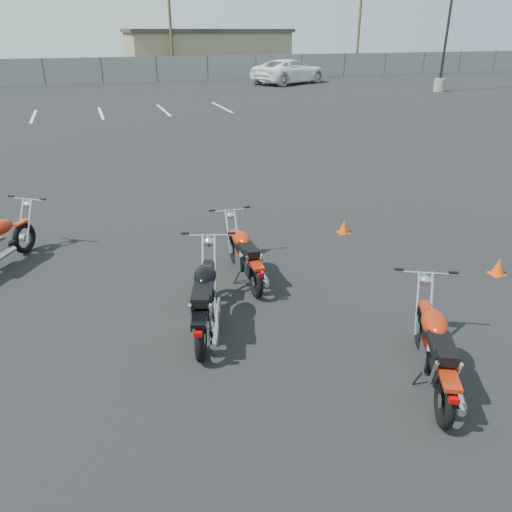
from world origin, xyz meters
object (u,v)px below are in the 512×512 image
object	(u,v)px
motorcycle_second_black	(205,298)
white_van	(289,64)
motorcycle_rear_red	(435,349)
motorcycle_third_red	(245,255)

from	to	relation	value
motorcycle_second_black	white_van	xyz separation A→B (m)	(13.73, 30.40, 0.88)
motorcycle_second_black	motorcycle_rear_red	size ratio (longest dim) A/B	1.06
motorcycle_third_red	motorcycle_rear_red	distance (m)	3.36
white_van	motorcycle_rear_red	bearing A→B (deg)	133.42
motorcycle_second_black	white_van	world-z (taller)	white_van
motorcycle_second_black	motorcycle_third_red	world-z (taller)	motorcycle_second_black
motorcycle_second_black	motorcycle_third_red	distance (m)	1.54
motorcycle_third_red	motorcycle_rear_red	size ratio (longest dim) A/B	0.98
motorcycle_second_black	motorcycle_rear_red	bearing A→B (deg)	-41.98
motorcycle_rear_red	white_van	size ratio (longest dim) A/B	0.27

